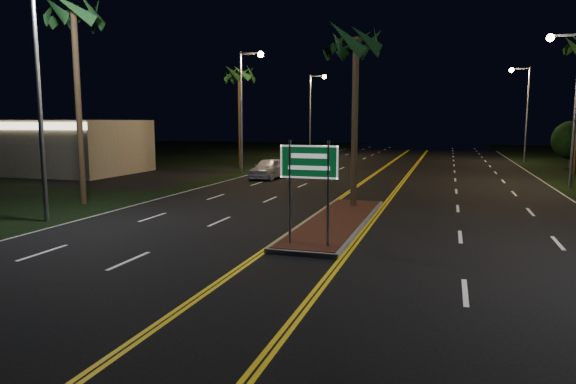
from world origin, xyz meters
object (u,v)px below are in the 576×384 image
at_px(palm_left_far, 239,74).
at_px(shrub_far, 572,140).
at_px(commercial_building, 41,146).
at_px(streetlight_right_mid, 569,91).
at_px(streetlight_right_far, 523,103).
at_px(car_far, 303,153).
at_px(car_near, 269,167).
at_px(streetlight_left_mid, 246,98).
at_px(palm_left_near, 73,15).
at_px(median_island, 337,221).
at_px(streetlight_left_near, 46,75).
at_px(palm_median, 356,43).
at_px(streetlight_left_far, 313,105).
at_px(highway_sign, 309,172).

bearing_deg(palm_left_far, shrub_far, 16.74).
height_order(commercial_building, streetlight_right_mid, streetlight_right_mid).
xyz_separation_m(streetlight_right_far, car_far, (-20.11, -6.22, -4.76)).
xyz_separation_m(streetlight_right_far, shrub_far, (3.19, -6.00, -3.32)).
relative_size(commercial_building, car_near, 3.05).
bearing_deg(car_near, palm_left_far, 130.23).
distance_m(streetlight_left_mid, streetlight_right_far, 27.83).
bearing_deg(commercial_building, palm_left_near, -41.61).
bearing_deg(streetlight_right_far, car_near, -131.30).
xyz_separation_m(median_island, streetlight_left_mid, (-10.61, 17.00, 5.57)).
bearing_deg(streetlight_left_near, commercial_building, 133.90).
bearing_deg(commercial_building, car_far, 43.74).
bearing_deg(streetlight_right_far, shrub_far, -62.02).
bearing_deg(palm_median, streetlight_left_far, 107.58).
xyz_separation_m(highway_sign, shrub_far, (13.80, 33.20, -0.07)).
height_order(commercial_building, streetlight_left_mid, streetlight_left_mid).
height_order(commercial_building, streetlight_right_far, streetlight_right_far).
bearing_deg(shrub_far, palm_left_near, -133.21).
bearing_deg(median_island, streetlight_left_far, 106.00).
height_order(streetlight_left_near, palm_left_far, streetlight_left_near).
relative_size(commercial_building, palm_left_near, 1.53).
bearing_deg(streetlight_left_far, palm_left_near, -93.00).
height_order(streetlight_left_far, car_far, streetlight_left_far).
distance_m(palm_left_far, car_far, 10.88).
xyz_separation_m(median_island, streetlight_left_far, (-10.61, 37.00, 5.57)).
height_order(commercial_building, shrub_far, commercial_building).
height_order(streetlight_left_near, car_far, streetlight_left_near).
relative_size(streetlight_right_mid, car_far, 1.68).
bearing_deg(palm_median, commercial_building, 159.95).
relative_size(median_island, streetlight_left_near, 1.14).
relative_size(streetlight_left_far, palm_median, 1.08).
bearing_deg(shrub_far, median_island, -115.45).
relative_size(streetlight_right_mid, palm_median, 1.08).
height_order(palm_median, car_near, palm_median).
bearing_deg(streetlight_right_mid, palm_median, -132.70).
distance_m(streetlight_left_mid, palm_left_far, 5.01).
bearing_deg(palm_left_far, streetlight_right_far, 30.88).
relative_size(streetlight_left_mid, palm_left_far, 1.02).
bearing_deg(highway_sign, palm_left_near, 157.40).
distance_m(palm_left_far, car_near, 11.01).
bearing_deg(commercial_building, streetlight_right_far, 31.01).
height_order(highway_sign, palm_median, palm_median).
bearing_deg(streetlight_right_far, palm_left_far, -149.12).
height_order(highway_sign, shrub_far, shrub_far).
xyz_separation_m(palm_median, car_far, (-9.50, 25.28, -6.38)).
height_order(streetlight_right_mid, palm_median, streetlight_right_mid).
relative_size(palm_median, shrub_far, 2.10).
height_order(streetlight_left_near, streetlight_right_far, same).
bearing_deg(car_near, streetlight_right_far, 52.84).
distance_m(streetlight_right_far, car_near, 28.26).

